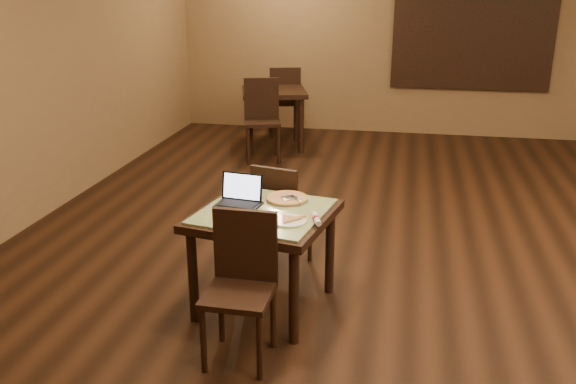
% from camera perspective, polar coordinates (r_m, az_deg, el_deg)
% --- Properties ---
extents(ground, '(10.00, 10.00, 0.00)m').
position_cam_1_polar(ground, '(5.26, 14.38, -7.49)').
color(ground, black).
rests_on(ground, ground).
extents(wall_back, '(8.00, 0.02, 3.00)m').
position_cam_1_polar(wall_back, '(9.75, 13.85, 13.91)').
color(wall_back, brown).
rests_on(wall_back, ground).
extents(mural, '(2.34, 0.05, 1.64)m').
position_cam_1_polar(mural, '(9.74, 16.90, 13.94)').
color(mural, '#245484').
rests_on(mural, wall_back).
extents(tiled_table, '(1.07, 1.07, 0.76)m').
position_cam_1_polar(tiled_table, '(4.37, -2.27, -2.99)').
color(tiled_table, black).
rests_on(tiled_table, ground).
extents(chair_main_near, '(0.42, 0.42, 0.96)m').
position_cam_1_polar(chair_main_near, '(3.88, -4.35, -7.99)').
color(chair_main_near, black).
rests_on(chair_main_near, ground).
extents(chair_main_far, '(0.48, 0.48, 0.92)m').
position_cam_1_polar(chair_main_far, '(4.99, -0.81, -1.83)').
color(chair_main_far, black).
rests_on(chair_main_far, ground).
extents(laptop, '(0.34, 0.28, 0.21)m').
position_cam_1_polar(laptop, '(4.45, -4.50, -0.42)').
color(laptop, black).
rests_on(laptop, tiled_table).
extents(plate, '(0.24, 0.24, 0.01)m').
position_cam_1_polar(plate, '(4.12, 0.11, -2.72)').
color(plate, white).
rests_on(plate, tiled_table).
extents(pizza_slice, '(0.24, 0.24, 0.02)m').
position_cam_1_polar(pizza_slice, '(4.12, 0.11, -2.53)').
color(pizza_slice, beige).
rests_on(pizza_slice, plate).
extents(pizza_pan, '(0.33, 0.33, 0.01)m').
position_cam_1_polar(pizza_pan, '(4.53, -0.11, -0.72)').
color(pizza_pan, silver).
rests_on(pizza_pan, tiled_table).
extents(pizza_whole, '(0.31, 0.31, 0.02)m').
position_cam_1_polar(pizza_whole, '(4.52, -0.11, -0.56)').
color(pizza_whole, beige).
rests_on(pizza_whole, pizza_pan).
extents(spatula, '(0.20, 0.25, 0.01)m').
position_cam_1_polar(spatula, '(4.50, 0.09, -0.55)').
color(spatula, silver).
rests_on(spatula, pizza_whole).
extents(napkin_roll, '(0.09, 0.19, 0.04)m').
position_cam_1_polar(napkin_roll, '(4.13, 2.68, -2.53)').
color(napkin_roll, white).
rests_on(napkin_roll, tiled_table).
extents(other_table_b, '(1.10, 1.10, 0.83)m').
position_cam_1_polar(other_table_b, '(8.81, -1.32, 8.63)').
color(other_table_b, black).
rests_on(other_table_b, ground).
extents(other_table_b_chair_near, '(0.58, 0.58, 1.08)m').
position_cam_1_polar(other_table_b_chair_near, '(8.23, -2.45, 7.26)').
color(other_table_b_chair_near, black).
rests_on(other_table_b_chair_near, ground).
extents(other_table_b_chair_far, '(0.58, 0.58, 1.08)m').
position_cam_1_polar(other_table_b_chair_far, '(9.43, -0.32, 8.82)').
color(other_table_b_chair_far, black).
rests_on(other_table_b_chair_far, ground).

